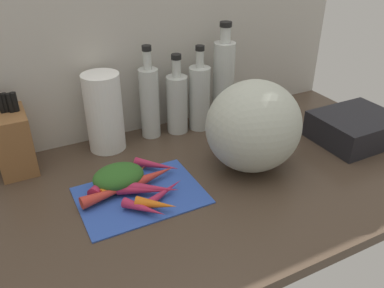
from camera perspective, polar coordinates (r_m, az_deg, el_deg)
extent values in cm
cube|color=#47382B|center=(111.69, -3.23, -6.87)|extent=(170.00, 80.00, 3.00)
cube|color=#BCB7AD|center=(130.86, -10.84, 13.67)|extent=(170.00, 3.00, 60.00)
cube|color=#2D51B7|center=(107.97, -7.36, -7.31)|extent=(32.78, 23.79, 0.80)
cone|color=#B2264C|center=(100.55, -6.89, -9.19)|extent=(9.51, 10.95, 2.75)
cone|color=#B2264C|center=(116.41, -4.91, -3.03)|extent=(11.76, 11.37, 2.89)
cone|color=#B2264C|center=(113.15, -10.95, -4.79)|extent=(13.11, 6.46, 2.21)
cone|color=#B2264C|center=(106.48, -5.98, -6.35)|extent=(14.62, 11.19, 3.55)
cone|color=#B2264C|center=(106.44, -6.84, -6.60)|extent=(14.01, 9.85, 3.03)
cone|color=red|center=(111.79, -5.39, -4.48)|extent=(13.82, 5.87, 3.21)
cone|color=#B2264C|center=(110.96, -12.72, -5.35)|extent=(10.26, 11.26, 3.55)
cone|color=red|center=(112.50, -8.03, -4.49)|extent=(9.91, 9.35, 2.99)
cone|color=orange|center=(110.30, -9.81, -5.46)|extent=(14.81, 7.76, 2.89)
cone|color=red|center=(106.80, -11.43, -6.80)|extent=(17.14, 5.45, 3.32)
cone|color=#B2264C|center=(105.66, -4.04, -6.94)|extent=(13.90, 8.28, 2.44)
cone|color=orange|center=(101.04, -5.17, -8.65)|extent=(10.37, 8.90, 3.32)
ellipsoid|color=#2D6023|center=(110.15, -10.53, -4.61)|extent=(14.12, 10.86, 5.97)
ellipsoid|color=#B2B7A8|center=(114.60, 8.83, 2.54)|extent=(27.99, 26.15, 26.69)
cube|color=brown|center=(126.19, -24.38, 0.50)|extent=(9.77, 16.91, 17.98)
cylinder|color=black|center=(121.43, -25.77, 5.28)|extent=(1.41, 1.41, 5.50)
cylinder|color=black|center=(121.49, -25.25, 5.41)|extent=(1.53, 1.53, 5.50)
cylinder|color=black|center=(120.80, -24.69, 5.41)|extent=(1.49, 1.49, 5.50)
cylinder|color=black|center=(120.97, -24.17, 5.56)|extent=(1.76, 1.76, 5.50)
cylinder|color=white|center=(126.57, -12.52, 4.45)|extent=(11.54, 11.54, 24.99)
cylinder|color=silver|center=(132.47, -6.10, 5.82)|extent=(6.43, 6.43, 23.51)
cylinder|color=silver|center=(127.28, -6.46, 11.91)|extent=(2.63, 2.63, 6.00)
cylinder|color=black|center=(126.19, -6.56, 13.55)|extent=(3.02, 3.02, 1.60)
cylinder|color=silver|center=(135.46, -2.15, 5.69)|extent=(7.17, 7.17, 19.89)
cylinder|color=silver|center=(130.76, -2.25, 10.86)|extent=(2.89, 2.89, 5.92)
cylinder|color=black|center=(129.60, -2.29, 12.44)|extent=(3.33, 3.33, 1.60)
cylinder|color=silver|center=(137.26, 1.08, 6.56)|extent=(7.20, 7.20, 22.17)
cylinder|color=silver|center=(132.42, 1.14, 12.12)|extent=(2.63, 2.63, 5.73)
cylinder|color=black|center=(131.36, 1.16, 13.65)|extent=(3.02, 3.02, 1.60)
cylinder|color=silver|center=(140.58, 4.53, 8.58)|extent=(7.39, 7.39, 29.17)
cylinder|color=silver|center=(135.39, 4.82, 15.38)|extent=(3.51, 3.51, 5.22)
cylinder|color=black|center=(134.60, 4.89, 16.79)|extent=(4.04, 4.04, 1.60)
cube|color=black|center=(142.47, 22.42, 2.17)|extent=(25.86, 21.45, 8.98)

